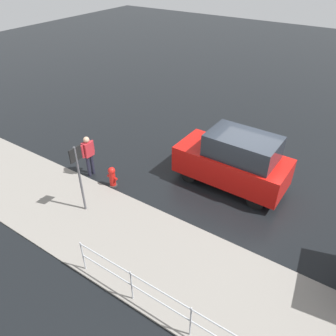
% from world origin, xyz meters
% --- Properties ---
extents(ground_plane, '(60.00, 60.00, 0.00)m').
position_xyz_m(ground_plane, '(0.00, 0.00, 0.00)').
color(ground_plane, black).
extents(kerb_strip, '(24.00, 3.20, 0.04)m').
position_xyz_m(kerb_strip, '(0.00, 4.20, 0.02)').
color(kerb_strip, gray).
rests_on(kerb_strip, ground).
extents(moving_hatchback, '(3.93, 1.77, 2.06)m').
position_xyz_m(moving_hatchback, '(0.49, -0.03, 1.03)').
color(moving_hatchback, red).
rests_on(moving_hatchback, ground).
extents(fire_hydrant, '(0.42, 0.31, 0.80)m').
position_xyz_m(fire_hydrant, '(3.99, 2.42, 0.40)').
color(fire_hydrant, red).
rests_on(fire_hydrant, ground).
extents(pedestrian, '(0.27, 0.57, 1.62)m').
position_xyz_m(pedestrian, '(5.15, 2.33, 0.96)').
color(pedestrian, '#B2262D').
rests_on(pedestrian, ground).
extents(metal_railing, '(6.50, 0.04, 1.05)m').
position_xyz_m(metal_railing, '(-1.08, 5.61, 0.71)').
color(metal_railing, '#B7BABF').
rests_on(metal_railing, ground).
extents(sign_post, '(0.07, 0.44, 2.40)m').
position_xyz_m(sign_post, '(3.90, 3.89, 1.58)').
color(sign_post, '#4C4C51').
rests_on(sign_post, ground).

